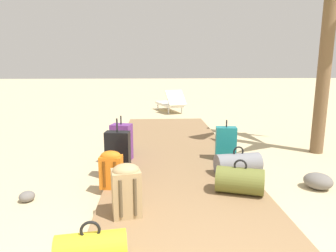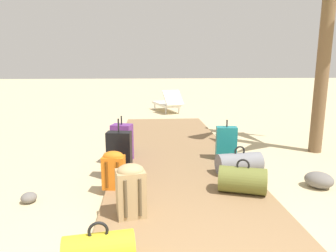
{
  "view_description": "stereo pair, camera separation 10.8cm",
  "coord_description": "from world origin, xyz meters",
  "px_view_note": "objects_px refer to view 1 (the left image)",
  "views": [
    {
      "loc": [
        -0.4,
        -1.44,
        1.69
      ],
      "look_at": [
        -0.11,
        4.1,
        0.55
      ],
      "focal_mm": 32.91,
      "sensor_mm": 36.0,
      "label": 1
    },
    {
      "loc": [
        -0.51,
        -1.43,
        1.69
      ],
      "look_at": [
        -0.11,
        4.1,
        0.55
      ],
      "focal_mm": 32.91,
      "sensor_mm": 36.0,
      "label": 2
    }
  ],
  "objects_px": {
    "suitcase_black": "(118,153)",
    "duffel_bag_grey": "(238,163)",
    "backpack_blue": "(123,137)",
    "suitcase_purple": "(122,142)",
    "backpack_tan": "(126,189)",
    "duffel_bag_yellow": "(91,250)",
    "backpack_orange": "(111,169)",
    "suitcase_teal": "(226,143)",
    "duffel_bag_olive": "(240,180)",
    "lounge_chair": "(171,103)"
  },
  "relations": [
    {
      "from": "backpack_blue",
      "to": "lounge_chair",
      "type": "relative_size",
      "value": 0.32
    },
    {
      "from": "suitcase_black",
      "to": "duffel_bag_grey",
      "type": "height_order",
      "value": "suitcase_black"
    },
    {
      "from": "duffel_bag_grey",
      "to": "suitcase_purple",
      "type": "bearing_deg",
      "value": 156.87
    },
    {
      "from": "suitcase_black",
      "to": "backpack_blue",
      "type": "relative_size",
      "value": 1.55
    },
    {
      "from": "suitcase_black",
      "to": "duffel_bag_grey",
      "type": "distance_m",
      "value": 1.77
    },
    {
      "from": "backpack_tan",
      "to": "suitcase_black",
      "type": "bearing_deg",
      "value": 99.89
    },
    {
      "from": "backpack_orange",
      "to": "duffel_bag_olive",
      "type": "height_order",
      "value": "backpack_orange"
    },
    {
      "from": "suitcase_black",
      "to": "suitcase_teal",
      "type": "relative_size",
      "value": 1.22
    },
    {
      "from": "backpack_orange",
      "to": "lounge_chair",
      "type": "distance_m",
      "value": 6.95
    },
    {
      "from": "suitcase_purple",
      "to": "duffel_bag_grey",
      "type": "bearing_deg",
      "value": -23.13
    },
    {
      "from": "suitcase_black",
      "to": "lounge_chair",
      "type": "bearing_deg",
      "value": 79.54
    },
    {
      "from": "suitcase_teal",
      "to": "duffel_bag_yellow",
      "type": "bearing_deg",
      "value": -122.53
    },
    {
      "from": "suitcase_purple",
      "to": "suitcase_black",
      "type": "xyz_separation_m",
      "value": [
        0.01,
        -0.67,
        0.01
      ]
    },
    {
      "from": "backpack_orange",
      "to": "lounge_chair",
      "type": "relative_size",
      "value": 0.3
    },
    {
      "from": "suitcase_black",
      "to": "duffel_bag_grey",
      "type": "relative_size",
      "value": 1.19
    },
    {
      "from": "suitcase_black",
      "to": "suitcase_teal",
      "type": "bearing_deg",
      "value": 18.8
    },
    {
      "from": "suitcase_purple",
      "to": "backpack_tan",
      "type": "relative_size",
      "value": 1.3
    },
    {
      "from": "backpack_orange",
      "to": "suitcase_teal",
      "type": "height_order",
      "value": "suitcase_teal"
    },
    {
      "from": "backpack_orange",
      "to": "duffel_bag_grey",
      "type": "xyz_separation_m",
      "value": [
        1.8,
        0.44,
        -0.11
      ]
    },
    {
      "from": "backpack_orange",
      "to": "duffel_bag_yellow",
      "type": "relative_size",
      "value": 0.84
    },
    {
      "from": "lounge_chair",
      "to": "suitcase_purple",
      "type": "bearing_deg",
      "value": -101.77
    },
    {
      "from": "duffel_bag_olive",
      "to": "suitcase_purple",
      "type": "bearing_deg",
      "value": 137.76
    },
    {
      "from": "backpack_blue",
      "to": "suitcase_purple",
      "type": "bearing_deg",
      "value": -87.51
    },
    {
      "from": "suitcase_teal",
      "to": "backpack_blue",
      "type": "distance_m",
      "value": 1.85
    },
    {
      "from": "suitcase_black",
      "to": "duffel_bag_olive",
      "type": "relative_size",
      "value": 1.26
    },
    {
      "from": "suitcase_black",
      "to": "lounge_chair",
      "type": "height_order",
      "value": "suitcase_black"
    },
    {
      "from": "backpack_tan",
      "to": "duffel_bag_grey",
      "type": "xyz_separation_m",
      "value": [
        1.54,
        1.2,
        -0.15
      ]
    },
    {
      "from": "duffel_bag_olive",
      "to": "lounge_chair",
      "type": "bearing_deg",
      "value": 93.43
    },
    {
      "from": "suitcase_teal",
      "to": "backpack_blue",
      "type": "relative_size",
      "value": 1.27
    },
    {
      "from": "suitcase_black",
      "to": "suitcase_teal",
      "type": "xyz_separation_m",
      "value": [
        1.74,
        0.59,
        -0.04
      ]
    },
    {
      "from": "duffel_bag_yellow",
      "to": "backpack_blue",
      "type": "relative_size",
      "value": 1.11
    },
    {
      "from": "suitcase_teal",
      "to": "lounge_chair",
      "type": "distance_m",
      "value": 5.75
    },
    {
      "from": "backpack_tan",
      "to": "suitcase_teal",
      "type": "height_order",
      "value": "suitcase_teal"
    },
    {
      "from": "suitcase_black",
      "to": "backpack_tan",
      "type": "distance_m",
      "value": 1.31
    },
    {
      "from": "backpack_tan",
      "to": "duffel_bag_grey",
      "type": "distance_m",
      "value": 1.96
    },
    {
      "from": "backpack_blue",
      "to": "duffel_bag_grey",
      "type": "xyz_separation_m",
      "value": [
        1.79,
        -1.23,
        -0.13
      ]
    },
    {
      "from": "backpack_orange",
      "to": "suitcase_black",
      "type": "distance_m",
      "value": 0.53
    },
    {
      "from": "backpack_tan",
      "to": "suitcase_teal",
      "type": "distance_m",
      "value": 2.42
    },
    {
      "from": "suitcase_purple",
      "to": "duffel_bag_olive",
      "type": "relative_size",
      "value": 1.15
    },
    {
      "from": "duffel_bag_grey",
      "to": "backpack_blue",
      "type": "bearing_deg",
      "value": 145.64
    },
    {
      "from": "duffel_bag_grey",
      "to": "backpack_tan",
      "type": "bearing_deg",
      "value": -141.96
    },
    {
      "from": "suitcase_purple",
      "to": "duffel_bag_grey",
      "type": "xyz_separation_m",
      "value": [
        1.77,
        -0.76,
        -0.15
      ]
    },
    {
      "from": "suitcase_teal",
      "to": "duffel_bag_olive",
      "type": "xyz_separation_m",
      "value": [
        -0.15,
        -1.38,
        -0.11
      ]
    },
    {
      "from": "backpack_blue",
      "to": "suitcase_teal",
      "type": "bearing_deg",
      "value": -17.16
    },
    {
      "from": "backpack_orange",
      "to": "suitcase_purple",
      "type": "distance_m",
      "value": 1.2
    },
    {
      "from": "backpack_orange",
      "to": "duffel_bag_yellow",
      "type": "xyz_separation_m",
      "value": [
        0.04,
        -1.6,
        -0.12
      ]
    },
    {
      "from": "suitcase_teal",
      "to": "duffel_bag_olive",
      "type": "distance_m",
      "value": 1.39
    },
    {
      "from": "duffel_bag_yellow",
      "to": "suitcase_black",
      "type": "distance_m",
      "value": 2.13
    },
    {
      "from": "suitcase_purple",
      "to": "duffel_bag_yellow",
      "type": "distance_m",
      "value": 2.8
    },
    {
      "from": "suitcase_purple",
      "to": "duffel_bag_olive",
      "type": "xyz_separation_m",
      "value": [
        1.6,
        -1.45,
        -0.14
      ]
    }
  ]
}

